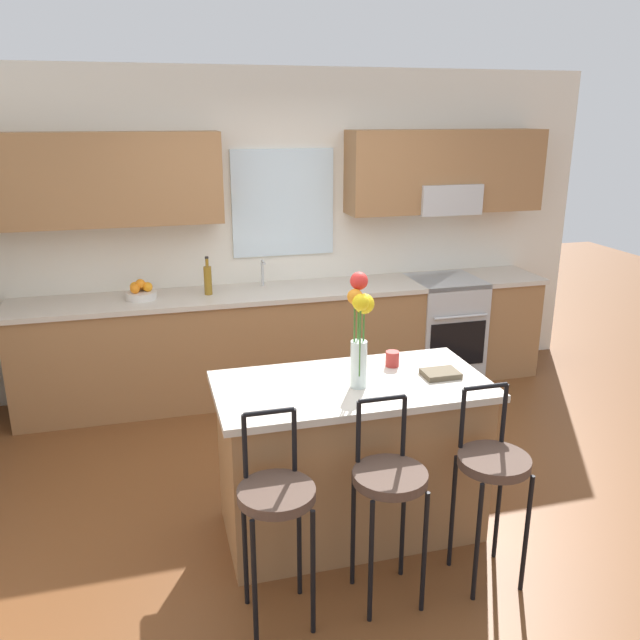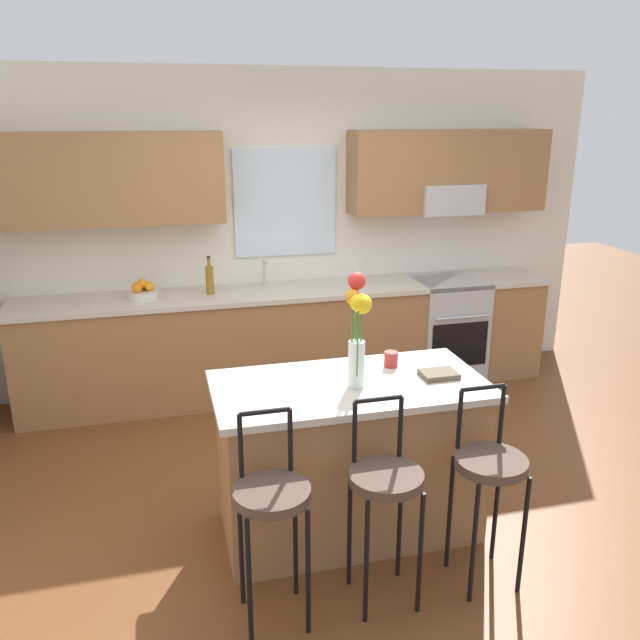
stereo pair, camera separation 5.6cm
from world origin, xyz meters
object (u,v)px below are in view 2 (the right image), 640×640
object	(u,v)px
bar_stool_middle	(385,486)
bar_stool_far	(489,471)
bar_stool_near	(272,502)
flower_vase	(357,324)
mug_ceramic	(391,359)
fruit_bowl_oranges	(143,291)
oven_range	(445,328)
kitchen_island	(349,457)
cookbook	(439,374)
bottle_olive_oil	(210,279)

from	to	relation	value
bar_stool_middle	bar_stool_far	size ratio (longest dim) A/B	1.00
bar_stool_far	bar_stool_near	bearing A→B (deg)	180.00
bar_stool_near	flower_vase	bearing A→B (deg)	43.35
mug_ceramic	fruit_bowl_oranges	bearing A→B (deg)	126.75
oven_range	fruit_bowl_oranges	size ratio (longest dim) A/B	3.83
oven_range	fruit_bowl_oranges	xyz separation A→B (m)	(-2.64, 0.03, 0.52)
kitchen_island	bar_stool_far	bearing A→B (deg)	-47.24
kitchen_island	bar_stool_near	size ratio (longest dim) A/B	1.44
cookbook	fruit_bowl_oranges	distance (m)	2.64
bar_stool_far	bottle_olive_oil	size ratio (longest dim) A/B	3.31
fruit_bowl_oranges	bar_stool_near	bearing A→B (deg)	-78.28
bar_stool_near	bar_stool_middle	xyz separation A→B (m)	(0.55, 0.00, 0.00)
cookbook	bottle_olive_oil	size ratio (longest dim) A/B	0.64
bar_stool_near	bar_stool_middle	world-z (taller)	same
cookbook	bottle_olive_oil	world-z (taller)	bottle_olive_oil
bar_stool_middle	fruit_bowl_oranges	world-z (taller)	fruit_bowl_oranges
kitchen_island	cookbook	xyz separation A→B (m)	(0.51, -0.04, 0.47)
mug_ceramic	cookbook	bearing A→B (deg)	-46.67
kitchen_island	cookbook	bearing A→B (deg)	-4.73
kitchen_island	flower_vase	bearing A→B (deg)	-70.61
cookbook	bottle_olive_oil	distance (m)	2.36
cookbook	mug_ceramic	bearing A→B (deg)	133.33
fruit_bowl_oranges	cookbook	bearing A→B (deg)	-52.51
bar_stool_near	bottle_olive_oil	bearing A→B (deg)	90.39
bar_stool_far	cookbook	bearing A→B (deg)	94.20
kitchen_island	mug_ceramic	bearing A→B (deg)	30.01
mug_ceramic	flower_vase	bearing A→B (deg)	-140.73
bar_stool_far	cookbook	world-z (taller)	bar_stool_far
bar_stool_far	kitchen_island	bearing A→B (deg)	132.76
bar_stool_near	fruit_bowl_oranges	size ratio (longest dim) A/B	4.34
flower_vase	cookbook	size ratio (longest dim) A/B	3.14
bar_stool_middle	bottle_olive_oil	size ratio (longest dim) A/B	3.31
kitchen_island	fruit_bowl_oranges	xyz separation A→B (m)	(-1.10, 2.06, 0.51)
bar_stool_far	mug_ceramic	xyz separation A→B (m)	(-0.25, 0.77, 0.33)
bottle_olive_oil	bar_stool_far	bearing A→B (deg)	-67.10
kitchen_island	fruit_bowl_oranges	size ratio (longest dim) A/B	6.27
bar_stool_far	mug_ceramic	size ratio (longest dim) A/B	11.58
oven_range	bar_stool_middle	size ratio (longest dim) A/B	0.88
flower_vase	bar_stool_middle	bearing A→B (deg)	-92.12
oven_range	bar_stool_middle	xyz separation A→B (m)	(-1.54, -2.62, 0.18)
flower_vase	kitchen_island	bearing A→B (deg)	109.39
bar_stool_far	bottle_olive_oil	world-z (taller)	bottle_olive_oil
flower_vase	mug_ceramic	bearing A→B (deg)	39.27
oven_range	bar_stool_near	bearing A→B (deg)	-128.54
oven_range	fruit_bowl_oranges	distance (m)	2.69
flower_vase	bottle_olive_oil	distance (m)	2.20
oven_range	flower_vase	world-z (taller)	flower_vase
bar_stool_middle	bar_stool_far	distance (m)	0.55
bar_stool_middle	fruit_bowl_oranges	xyz separation A→B (m)	(-1.10, 2.65, 0.34)
flower_vase	cookbook	bearing A→B (deg)	1.70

